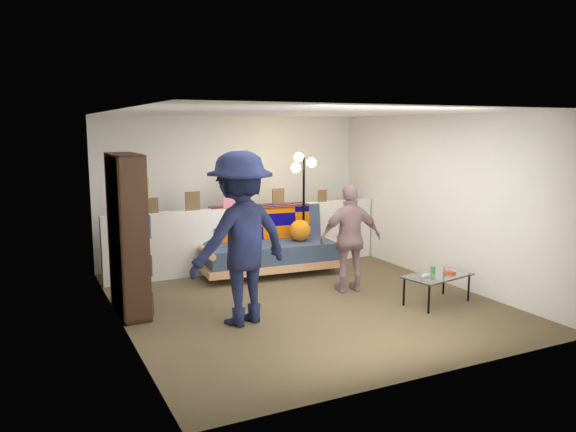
% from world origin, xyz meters
% --- Properties ---
extents(ground, '(5.00, 5.00, 0.00)m').
position_xyz_m(ground, '(0.00, 0.00, 0.00)').
color(ground, brown).
rests_on(ground, ground).
extents(room_shell, '(4.60, 5.05, 2.45)m').
position_xyz_m(room_shell, '(0.00, 0.47, 1.67)').
color(room_shell, silver).
rests_on(room_shell, ground).
extents(half_wall_ledge, '(4.45, 0.15, 1.00)m').
position_xyz_m(half_wall_ledge, '(0.00, 1.80, 0.50)').
color(half_wall_ledge, silver).
rests_on(half_wall_ledge, ground).
extents(ledge_decor, '(2.97, 0.02, 0.45)m').
position_xyz_m(ledge_decor, '(-0.23, 1.78, 1.18)').
color(ledge_decor, brown).
rests_on(ledge_decor, half_wall_ledge).
extents(futon_sofa, '(2.15, 1.15, 0.90)m').
position_xyz_m(futon_sofa, '(0.19, 1.48, 0.42)').
color(futon_sofa, tan).
rests_on(futon_sofa, ground).
extents(bookshelf, '(0.32, 0.96, 1.92)m').
position_xyz_m(bookshelf, '(-2.08, 0.49, 0.89)').
color(bookshelf, '#331B11').
rests_on(bookshelf, ground).
extents(coffee_table, '(0.96, 0.65, 0.46)m').
position_xyz_m(coffee_table, '(1.49, -0.86, 0.35)').
color(coffee_table, black).
rests_on(coffee_table, ground).
extents(floor_lamp, '(0.43, 0.36, 1.83)m').
position_xyz_m(floor_lamp, '(0.76, 1.45, 1.30)').
color(floor_lamp, black).
rests_on(floor_lamp, ground).
extents(person_left, '(1.42, 1.05, 1.96)m').
position_xyz_m(person_left, '(-1.00, -0.43, 0.98)').
color(person_left, black).
rests_on(person_left, ground).
extents(person_right, '(0.91, 0.52, 1.46)m').
position_xyz_m(person_right, '(0.79, 0.09, 0.73)').
color(person_right, '#BE7B84').
rests_on(person_right, ground).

